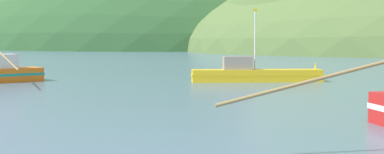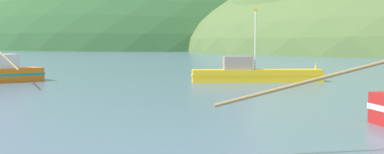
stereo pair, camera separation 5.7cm
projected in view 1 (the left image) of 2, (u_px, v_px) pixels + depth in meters
name	position (u px, v px, depth m)	size (l,w,h in m)	color
hill_far_right	(380.00, 53.00, 149.57)	(93.37, 74.70, 97.53)	#516B38
hill_mid_right	(170.00, 48.00, 241.66)	(199.46, 159.57, 89.73)	#2D562D
fishing_boat_yellow	(254.00, 74.00, 44.84)	(11.73, 4.39, 6.43)	gold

